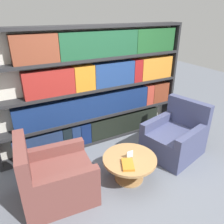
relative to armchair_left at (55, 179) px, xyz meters
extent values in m
plane|color=slate|center=(1.13, -0.25, -0.31)|extent=(14.00, 14.00, 0.00)
cube|color=silver|center=(1.13, 1.20, 0.78)|extent=(3.60, 0.05, 2.18)
cube|color=#262628|center=(2.90, 1.08, 0.78)|extent=(0.05, 0.30, 2.18)
cube|color=#262628|center=(1.13, 1.08, -0.29)|extent=(3.50, 0.30, 0.05)
cube|color=#262628|center=(1.13, 1.08, 0.23)|extent=(3.50, 0.30, 0.05)
cube|color=#262628|center=(1.13, 1.08, 0.78)|extent=(3.50, 0.30, 0.05)
cube|color=#262628|center=(1.13, 1.08, 1.32)|extent=(3.50, 0.30, 0.05)
cube|color=#262628|center=(1.13, 1.08, 1.85)|extent=(3.50, 0.30, 0.05)
cube|color=navy|center=(-0.01, 1.05, -0.06)|extent=(0.84, 0.20, 0.41)
cube|color=black|center=(0.50, 1.05, -0.06)|extent=(0.16, 0.20, 0.41)
cube|color=navy|center=(0.67, 1.05, -0.06)|extent=(0.17, 0.20, 0.41)
cube|color=#10214F|center=(0.86, 1.05, -0.06)|extent=(0.20, 0.20, 0.41)
cube|color=black|center=(1.75, 1.05, -0.06)|extent=(1.58, 0.20, 0.41)
cube|color=navy|center=(0.94, 1.05, 0.46)|extent=(2.57, 0.20, 0.41)
cube|color=#AF3C2D|center=(2.32, 1.05, 0.46)|extent=(0.17, 0.20, 0.41)
cube|color=brown|center=(2.62, 1.05, 0.46)|extent=(0.40, 0.20, 0.41)
cube|color=maroon|center=(0.30, 1.05, 1.02)|extent=(0.81, 0.20, 0.43)
cube|color=orange|center=(0.90, 1.05, 1.02)|extent=(0.36, 0.20, 0.43)
cube|color=navy|center=(1.49, 1.05, 1.02)|extent=(0.80, 0.20, 0.43)
cube|color=maroon|center=(1.99, 1.05, 1.02)|extent=(0.18, 0.20, 0.43)
cube|color=orange|center=(2.45, 1.05, 1.02)|extent=(0.72, 0.20, 0.43)
cube|color=brown|center=(0.16, 1.05, 1.56)|extent=(0.68, 0.20, 0.42)
cube|color=#1C5031|center=(1.22, 1.05, 1.56)|extent=(1.42, 0.20, 0.42)
cube|color=#1E5327|center=(2.37, 1.05, 1.56)|extent=(0.87, 0.20, 0.42)
cube|color=brown|center=(0.05, 0.00, -0.08)|extent=(1.00, 0.89, 0.45)
cube|color=brown|center=(-0.35, 0.03, 0.39)|extent=(0.21, 0.82, 0.50)
cube|color=brown|center=(0.09, -0.36, 0.23)|extent=(0.80, 0.19, 0.17)
cube|color=brown|center=(0.15, 0.34, 0.23)|extent=(0.80, 0.19, 0.17)
cube|color=#42476B|center=(2.13, 0.00, -0.08)|extent=(1.10, 1.01, 0.45)
cube|color=#42476B|center=(2.52, 0.09, 0.39)|extent=(0.33, 0.82, 0.50)
cube|color=#42476B|center=(1.98, 0.32, 0.23)|extent=(0.80, 0.31, 0.17)
cube|color=#42476B|center=(2.15, -0.36, 0.23)|extent=(0.80, 0.31, 0.17)
cylinder|color=#AD7F4C|center=(1.09, -0.18, -0.14)|extent=(0.15, 0.15, 0.34)
cylinder|color=#AD7F4C|center=(1.09, -0.18, -0.30)|extent=(0.45, 0.45, 0.03)
cylinder|color=#AD7F4C|center=(1.09, -0.18, 0.05)|extent=(0.81, 0.81, 0.04)
cube|color=black|center=(1.09, -0.18, 0.08)|extent=(0.06, 0.06, 0.01)
cube|color=white|center=(1.09, -0.18, 0.13)|extent=(0.10, 0.01, 0.12)
cube|color=orange|center=(0.97, -0.31, 0.09)|extent=(0.26, 0.31, 0.04)
camera|label=1|loc=(-0.42, -2.39, 2.08)|focal=35.00mm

